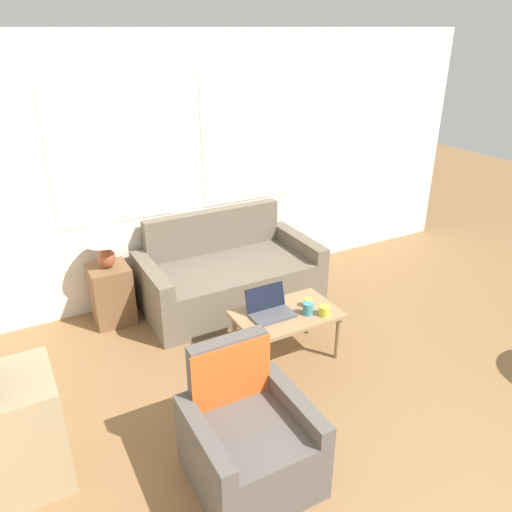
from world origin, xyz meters
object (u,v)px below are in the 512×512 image
(coffee_table, at_px, (287,319))
(cup_navy, at_px, (308,303))
(couch, at_px, (228,277))
(cup_white, at_px, (308,309))
(laptop, at_px, (270,309))
(armchair, at_px, (247,441))
(table_lamp, at_px, (104,237))
(cup_yellow, at_px, (324,311))

(coffee_table, xyz_separation_m, cup_navy, (0.22, 0.01, 0.09))
(couch, relative_size, coffee_table, 2.04)
(couch, distance_m, cup_navy, 1.15)
(cup_white, bearing_deg, laptop, 151.19)
(couch, bearing_deg, armchair, -112.59)
(cup_white, bearing_deg, table_lamp, 132.60)
(couch, height_order, armchair, couch)
(couch, bearing_deg, table_lamp, 170.69)
(table_lamp, distance_m, cup_yellow, 2.08)
(cup_navy, xyz_separation_m, cup_yellow, (0.04, -0.18, 0.01))
(table_lamp, bearing_deg, armchair, -82.83)
(table_lamp, distance_m, cup_white, 1.95)
(armchair, xyz_separation_m, table_lamp, (-0.28, 2.25, 0.61))
(coffee_table, bearing_deg, couch, 90.39)
(table_lamp, relative_size, cup_white, 4.35)
(table_lamp, xyz_separation_m, coffee_table, (1.15, -1.31, -0.49))
(armchair, relative_size, table_lamp, 1.96)
(coffee_table, height_order, cup_white, cup_white)
(laptop, xyz_separation_m, cup_navy, (0.35, -0.05, -0.02))
(couch, xyz_separation_m, laptop, (-0.12, -1.07, 0.22))
(table_lamp, relative_size, cup_yellow, 4.84)
(couch, height_order, cup_white, couch)
(cup_white, bearing_deg, cup_yellow, -35.57)
(armchair, bearing_deg, cup_white, 39.87)
(table_lamp, bearing_deg, coffee_table, -48.72)
(couch, height_order, cup_navy, couch)
(table_lamp, bearing_deg, cup_white, -47.40)
(couch, bearing_deg, cup_white, -82.90)
(coffee_table, xyz_separation_m, laptop, (-0.13, 0.05, 0.11))
(armchair, distance_m, cup_yellow, 1.37)
(armchair, height_order, cup_white, armchair)
(table_lamp, height_order, cup_navy, table_lamp)
(cup_yellow, distance_m, cup_white, 0.14)
(table_lamp, height_order, coffee_table, table_lamp)
(laptop, bearing_deg, coffee_table, -22.36)
(couch, xyz_separation_m, table_lamp, (-1.14, 0.19, 0.60))
(cup_navy, bearing_deg, laptop, 172.34)
(armchair, relative_size, cup_yellow, 9.48)
(table_lamp, xyz_separation_m, cup_yellow, (1.40, -1.48, -0.39))
(coffee_table, distance_m, cup_white, 0.20)
(couch, bearing_deg, cup_navy, -78.52)
(cup_yellow, xyz_separation_m, cup_white, (-0.11, 0.08, 0.01))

